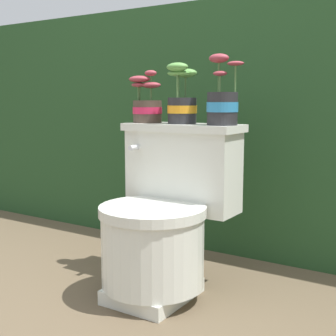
{
  "coord_description": "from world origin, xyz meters",
  "views": [
    {
      "loc": [
        0.97,
        -1.39,
        0.74
      ],
      "look_at": [
        0.02,
        0.11,
        0.48
      ],
      "focal_mm": 50.0,
      "sensor_mm": 36.0,
      "label": 1
    }
  ],
  "objects": [
    {
      "name": "toilet",
      "position": [
        0.02,
        0.07,
        0.29
      ],
      "size": [
        0.48,
        0.52,
        0.65
      ],
      "color": "silver",
      "rests_on": "ground"
    },
    {
      "name": "potted_plant_middle",
      "position": [
        0.19,
        0.21,
        0.73
      ],
      "size": [
        0.14,
        0.12,
        0.27
      ],
      "color": "#262628",
      "rests_on": "toilet"
    },
    {
      "name": "potted_plant_left",
      "position": [
        -0.16,
        0.22,
        0.72
      ],
      "size": [
        0.14,
        0.12,
        0.21
      ],
      "color": "#47382D",
      "rests_on": "toilet"
    },
    {
      "name": "hedge_backdrop",
      "position": [
        0.0,
        1.0,
        0.6
      ],
      "size": [
        3.88,
        0.78,
        1.21
      ],
      "color": "#234723",
      "rests_on": "ground"
    },
    {
      "name": "ground_plane",
      "position": [
        0.0,
        0.0,
        0.0
      ],
      "size": [
        12.0,
        12.0,
        0.0
      ],
      "primitive_type": "plane",
      "color": "brown"
    },
    {
      "name": "potted_plant_midleft",
      "position": [
        0.01,
        0.22,
        0.74
      ],
      "size": [
        0.12,
        0.14,
        0.24
      ],
      "color": "#262628",
      "rests_on": "toilet"
    }
  ]
}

